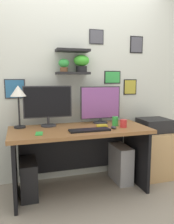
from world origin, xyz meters
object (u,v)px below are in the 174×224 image
(drawer_cabinet, at_px, (153,153))
(computer_tower_left, at_px, (29,178))
(coffee_mug, at_px, (123,123))
(scissors_tray, at_px, (102,126))
(monitor_right, at_px, (100,104))
(computer_tower_right, at_px, (120,163))
(desk, at_px, (79,145))
(printer, at_px, (154,125))
(cell_phone, at_px, (39,134))
(water_cup, at_px, (115,121))
(desk_lamp, at_px, (18,94))
(keyboard, at_px, (90,130))
(computer_mouse, at_px, (114,127))
(monitor_left, at_px, (48,104))

(drawer_cabinet, height_order, computer_tower_left, drawer_cabinet)
(coffee_mug, relative_size, scissors_tray, 0.75)
(computer_tower_left, bearing_deg, monitor_right, 10.39)
(scissors_tray, relative_size, computer_tower_right, 0.26)
(desk, distance_m, printer, 1.07)
(cell_phone, xyz_separation_m, water_cup, (0.90, 0.15, 0.05))
(cell_phone, distance_m, coffee_mug, 0.96)
(computer_tower_right, bearing_deg, desk_lamp, 174.67)
(coffee_mug, bearing_deg, keyboard, -171.93)
(keyboard, height_order, coffee_mug, coffee_mug)
(desk, relative_size, drawer_cabinet, 2.57)
(coffee_mug, relative_size, computer_tower_left, 0.22)
(cell_phone, relative_size, scissors_tray, 1.17)
(keyboard, height_order, computer_tower_left, keyboard)
(keyboard, distance_m, scissors_tray, 0.26)
(computer_mouse, xyz_separation_m, scissors_tray, (-0.09, 0.13, -0.00))
(drawer_cabinet, bearing_deg, desk, -175.57)
(drawer_cabinet, distance_m, computer_tower_left, 1.64)
(computer_mouse, bearing_deg, desk, 152.09)
(monitor_left, xyz_separation_m, cell_phone, (-0.14, -0.36, -0.26))
(keyboard, relative_size, drawer_cabinet, 0.72)
(monitor_left, height_order, computer_mouse, monitor_left)
(computer_mouse, height_order, printer, computer_mouse)
(monitor_left, bearing_deg, scissors_tray, -20.31)
(drawer_cabinet, bearing_deg, computer_tower_right, -175.86)
(monitor_left, bearing_deg, coffee_mug, -21.25)
(desk_lamp, relative_size, cell_phone, 3.44)
(monitor_left, relative_size, computer_mouse, 6.24)
(desk_lamp, relative_size, drawer_cabinet, 0.79)
(desk, relative_size, cell_phone, 11.17)
(drawer_cabinet, height_order, printer, printer)
(keyboard, relative_size, computer_tower_left, 1.08)
(monitor_left, xyz_separation_m, desk_lamp, (-0.33, -0.00, 0.12))
(desk, bearing_deg, scissors_tray, -11.76)
(cell_phone, distance_m, computer_tower_left, 0.60)
(monitor_right, relative_size, computer_tower_left, 1.27)
(coffee_mug, height_order, printer, coffee_mug)
(desk_lamp, xyz_separation_m, cell_phone, (0.19, -0.36, -0.38))
(computer_mouse, height_order, computer_tower_right, computer_mouse)
(monitor_left, relative_size, water_cup, 5.11)
(drawer_cabinet, bearing_deg, printer, 0.00)
(monitor_left, relative_size, coffee_mug, 6.24)
(coffee_mug, bearing_deg, water_cup, 117.47)
(keyboard, relative_size, cell_phone, 3.14)
(desk, relative_size, desk_lamp, 3.24)
(computer_tower_left, relative_size, computer_tower_right, 0.88)
(keyboard, xyz_separation_m, water_cup, (0.37, 0.17, 0.05))
(monitor_right, xyz_separation_m, desk_lamp, (-0.98, -0.00, 0.14))
(keyboard, height_order, printer, printer)
(monitor_left, bearing_deg, cell_phone, -111.18)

